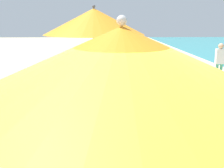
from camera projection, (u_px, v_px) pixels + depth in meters
umbrella_nearest at (121, 64)px, 1.61m from camera, size 1.94×1.94×2.68m
umbrella_second at (94, 22)px, 5.21m from camera, size 1.90×1.90×2.91m
lounger_second_shoreside at (119, 119)px, 6.66m from camera, size 1.48×0.76×0.62m
lounger_second_inland at (152, 168)px, 4.53m from camera, size 1.42×0.65×0.57m
umbrella_farthest at (96, 21)px, 9.26m from camera, size 2.46×2.46×2.96m
lounger_farthest_shoreside at (110, 79)px, 11.01m from camera, size 1.56×0.82×0.62m
lounger_farthest_inland at (116, 96)px, 8.89m from camera, size 1.49×0.67×0.56m
person_walking_near at (220, 59)px, 11.55m from camera, size 0.37×0.24×1.68m
cooler_box at (220, 74)px, 12.68m from camera, size 0.52×0.50×0.40m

